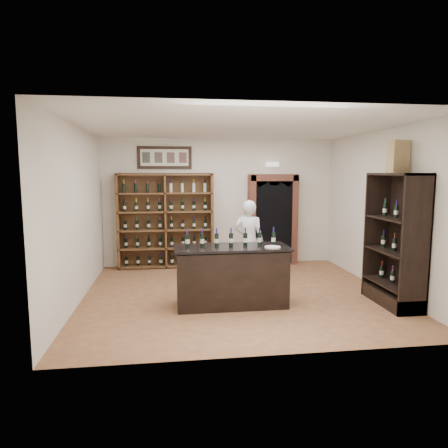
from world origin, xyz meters
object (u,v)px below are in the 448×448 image
Objects in this scene: counter_bottle_0 at (187,240)px; shopkeeper at (249,241)px; tasting_counter at (231,276)px; wine_shelf at (166,220)px; wine_crate at (398,157)px; side_cabinet at (395,260)px.

counter_bottle_0 is 0.18× the size of shopkeeper.
tasting_counter is 6.27× the size of counter_bottle_0.
wine_shelf is at bearing 110.56° from tasting_counter.
wine_shelf is 2.23m from shopkeeper.
wine_crate is at bearing -5.26° from tasting_counter.
side_cabinet is at bearing -40.21° from wine_shelf.
counter_bottle_0 is 3.48m from side_cabinet.
shopkeeper is at bearing 120.99° from wine_crate.
counter_bottle_0 is (0.38, -2.88, 0.01)m from wine_shelf.
side_cabinet is 1.33× the size of shopkeeper.
wine_crate is at bearing 114.81° from side_cabinet.
wine_shelf is at bearing 139.79° from side_cabinet.
tasting_counter is 1.65m from shopkeeper.
side_cabinet is at bearing 160.85° from shopkeeper.
shopkeeper reaches higher than counter_bottle_0.
wine_crate is (-0.02, 0.05, 1.71)m from side_cabinet.
shopkeeper is (-2.14, 1.81, 0.07)m from side_cabinet.
shopkeeper is at bearing 47.98° from counter_bottle_0.
counter_bottle_0 is at bearing 175.57° from tasting_counter.
tasting_counter is at bearing 155.45° from wine_crate.
tasting_counter is at bearing -69.44° from wine_shelf.
side_cabinet is (2.72, -0.30, 0.26)m from tasting_counter.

